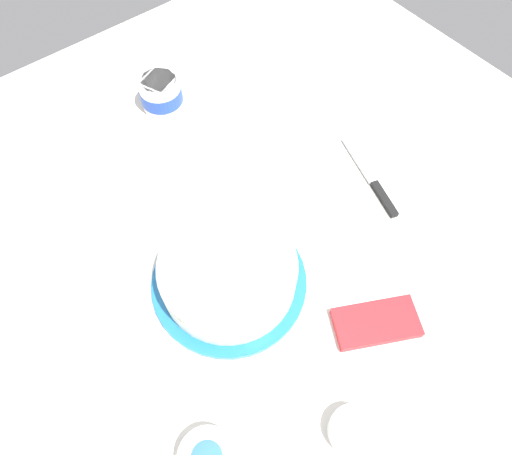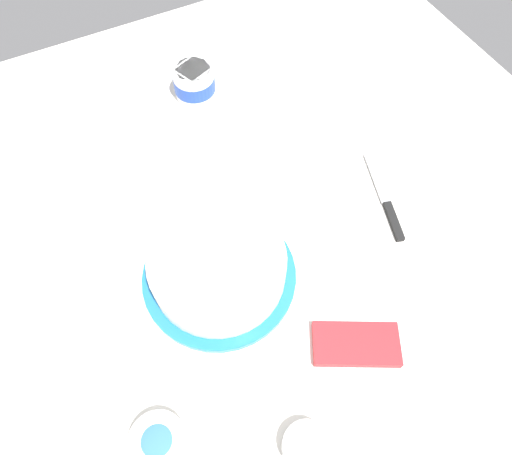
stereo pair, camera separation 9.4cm
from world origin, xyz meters
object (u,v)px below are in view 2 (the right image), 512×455
at_px(sprinkle_bowl_orange, 41,173).
at_px(sprinkle_bowl_rainbow, 71,216).
at_px(candy_box_lower, 354,345).
at_px(spreading_knife, 387,203).
at_px(frosting_tub, 194,82).
at_px(sprinkle_bowl_yellow, 307,447).
at_px(sprinkle_bowl_blue, 158,442).
at_px(frosted_cake, 218,267).

relative_size(sprinkle_bowl_orange, sprinkle_bowl_rainbow, 1.03).
xyz_separation_m(sprinkle_bowl_orange, candy_box_lower, (0.42, -0.65, -0.01)).
relative_size(spreading_knife, sprinkle_bowl_rainbow, 2.61).
bearing_deg(frosting_tub, sprinkle_bowl_rainbow, -148.92).
bearing_deg(sprinkle_bowl_rainbow, sprinkle_bowl_yellow, -69.93).
distance_m(spreading_knife, sprinkle_bowl_blue, 0.66).
relative_size(frosting_tub, sprinkle_bowl_orange, 1.14).
bearing_deg(frosted_cake, sprinkle_bowl_orange, 122.16).
xyz_separation_m(frosting_tub, sprinkle_bowl_rainbow, (-0.39, -0.23, -0.02)).
xyz_separation_m(spreading_knife, sprinkle_bowl_blue, (-0.62, -0.23, 0.02)).
bearing_deg(sprinkle_bowl_yellow, spreading_knife, 40.35).
bearing_deg(candy_box_lower, sprinkle_bowl_blue, -153.51).
xyz_separation_m(frosted_cake, sprinkle_bowl_yellow, (-0.00, -0.35, -0.03)).
distance_m(frosting_tub, spreading_knife, 0.56).
bearing_deg(spreading_knife, sprinkle_bowl_blue, -159.82).
relative_size(frosted_cake, spreading_knife, 1.33).
distance_m(frosting_tub, sprinkle_bowl_rainbow, 0.45).
bearing_deg(sprinkle_bowl_rainbow, sprinkle_bowl_blue, -88.81).
bearing_deg(spreading_knife, sprinkle_bowl_orange, 147.89).
bearing_deg(sprinkle_bowl_rainbow, spreading_knife, -23.35).
relative_size(sprinkle_bowl_orange, candy_box_lower, 0.58).
distance_m(frosted_cake, sprinkle_bowl_blue, 0.32).
xyz_separation_m(sprinkle_bowl_blue, sprinkle_bowl_rainbow, (-0.01, 0.50, -0.01)).
bearing_deg(sprinkle_bowl_yellow, candy_box_lower, 33.17).
distance_m(sprinkle_bowl_yellow, sprinkle_bowl_orange, 0.80).
xyz_separation_m(sprinkle_bowl_yellow, candy_box_lower, (0.16, 0.11, -0.01)).
bearing_deg(frosted_cake, spreading_knife, -0.91).
bearing_deg(frosted_cake, sprinkle_bowl_rainbow, 130.47).
bearing_deg(sprinkle_bowl_blue, frosting_tub, 62.78).
bearing_deg(frosting_tub, candy_box_lower, -89.75).
height_order(sprinkle_bowl_rainbow, candy_box_lower, sprinkle_bowl_rainbow).
xyz_separation_m(sprinkle_bowl_orange, sprinkle_bowl_rainbow, (0.03, -0.14, -0.00)).
xyz_separation_m(frosted_cake, frosting_tub, (0.16, 0.50, -0.01)).
xyz_separation_m(frosted_cake, sprinkle_bowl_rainbow, (-0.23, 0.26, -0.03)).
bearing_deg(sprinkle_bowl_rainbow, frosting_tub, 31.08).
bearing_deg(spreading_knife, frosted_cake, 179.09).
relative_size(spreading_knife, candy_box_lower, 1.46).
distance_m(frosting_tub, sprinkle_bowl_yellow, 0.86).
relative_size(frosted_cake, sprinkle_bowl_blue, 3.23).
relative_size(frosted_cake, sprinkle_bowl_yellow, 3.79).
bearing_deg(candy_box_lower, spreading_knife, 72.28).
xyz_separation_m(frosting_tub, sprinkle_bowl_yellow, (-0.16, -0.85, -0.02)).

